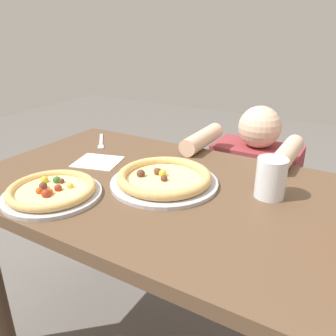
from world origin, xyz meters
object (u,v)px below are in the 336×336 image
(water_cup_clear, at_px, (271,177))
(diner_seated, at_px, (251,207))
(pizza_near, at_px, (52,191))
(pizza_far, at_px, (164,179))
(fork, at_px, (101,142))

(water_cup_clear, distance_m, diner_seated, 0.69)
(pizza_near, bearing_deg, diner_seated, 66.92)
(pizza_far, relative_size, fork, 2.06)
(diner_seated, bearing_deg, water_cup_clear, -69.96)
(pizza_near, height_order, pizza_far, same)
(pizza_near, height_order, water_cup_clear, water_cup_clear)
(fork, height_order, diner_seated, diner_seated)
(fork, distance_m, diner_seated, 0.78)
(water_cup_clear, distance_m, fork, 0.78)
(water_cup_clear, relative_size, diner_seated, 0.13)
(pizza_near, distance_m, water_cup_clear, 0.65)
(pizza_near, xyz_separation_m, water_cup_clear, (0.56, 0.33, 0.04))
(pizza_far, distance_m, fork, 0.51)
(water_cup_clear, bearing_deg, diner_seated, 110.04)
(pizza_far, height_order, water_cup_clear, water_cup_clear)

